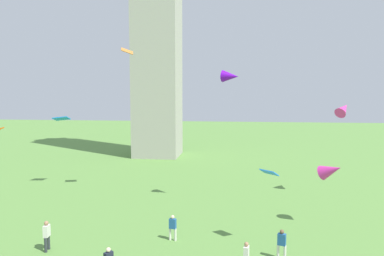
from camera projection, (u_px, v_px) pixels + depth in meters
The scene contains 11 objects.
monument_obelisk at pixel (157, 3), 51.49m from camera, with size 6.68×6.68×46.30m.
person_0 at pixel (173, 226), 22.09m from camera, with size 0.51×0.33×1.67m.
person_1 at pixel (246, 255), 18.08m from camera, with size 0.33×0.51×1.66m.
person_2 at pixel (282, 242), 19.54m from camera, with size 0.52×0.40×1.74m.
person_3 at pixel (47, 234), 20.59m from camera, with size 0.33×0.57×1.85m.
kite_flying_0 at pixel (230, 76), 27.67m from camera, with size 1.66×1.41×1.04m.
kite_flying_1 at pixel (331, 170), 24.00m from camera, with size 2.04×1.97×1.57m.
kite_flying_2 at pixel (61, 119), 34.59m from camera, with size 1.55×1.14×0.54m.
kite_flying_3 at pixel (269, 172), 20.88m from camera, with size 1.21×1.17×0.40m.
kite_flying_5 at pixel (343, 109), 30.97m from camera, with size 1.94×1.99×1.61m.
kite_flying_6 at pixel (127, 51), 30.60m from camera, with size 1.16×1.13×0.71m.
Camera 1 is at (1.97, -3.62, 9.32)m, focal length 32.14 mm.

